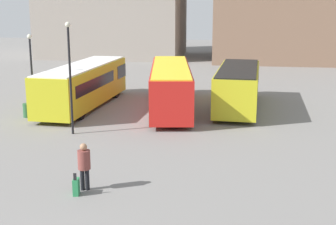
{
  "coord_description": "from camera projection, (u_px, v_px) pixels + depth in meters",
  "views": [
    {
      "loc": [
        5.06,
        -8.88,
        6.91
      ],
      "look_at": [
        1.76,
        13.21,
        1.63
      ],
      "focal_mm": 50.0,
      "sensor_mm": 36.0,
      "label": 1
    }
  ],
  "objects": [
    {
      "name": "bus_0",
      "position": [
        84.0,
        84.0,
        31.45
      ],
      "size": [
        3.2,
        10.99,
        2.84
      ],
      "rotation": [
        0.0,
        0.0,
        1.51
      ],
      "color": "gold",
      "rests_on": "ground_plane"
    },
    {
      "name": "bus_1",
      "position": [
        171.0,
        85.0,
        30.78
      ],
      "size": [
        4.18,
        11.71,
        2.88
      ],
      "rotation": [
        0.0,
        0.0,
        1.72
      ],
      "color": "red",
      "rests_on": "ground_plane"
    },
    {
      "name": "bus_2",
      "position": [
        238.0,
        86.0,
        31.01
      ],
      "size": [
        3.04,
        9.58,
        2.74
      ],
      "rotation": [
        0.0,
        0.0,
        1.52
      ],
      "color": "gold",
      "rests_on": "ground_plane"
    },
    {
      "name": "traveler",
      "position": [
        84.0,
        163.0,
        17.41
      ],
      "size": [
        0.54,
        0.54,
        1.83
      ],
      "rotation": [
        0.0,
        0.0,
        1.73
      ],
      "color": "black",
      "rests_on": "ground_plane"
    },
    {
      "name": "suitcase",
      "position": [
        76.0,
        187.0,
        17.15
      ],
      "size": [
        0.27,
        0.43,
        0.89
      ],
      "rotation": [
        0.0,
        0.0,
        1.73
      ],
      "color": "#28844C",
      "rests_on": "ground_plane"
    },
    {
      "name": "lamp_post_0",
      "position": [
        70.0,
        70.0,
        24.38
      ],
      "size": [
        0.28,
        0.28,
        5.94
      ],
      "color": "black",
      "rests_on": "ground_plane"
    },
    {
      "name": "lamp_post_1",
      "position": [
        32.0,
        69.0,
        28.12
      ],
      "size": [
        0.28,
        0.28,
        5.07
      ],
      "color": "black",
      "rests_on": "ground_plane"
    },
    {
      "name": "trash_bin",
      "position": [
        27.0,
        110.0,
        28.76
      ],
      "size": [
        0.52,
        0.52,
        0.85
      ],
      "color": "#285633",
      "rests_on": "ground_plane"
    }
  ]
}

